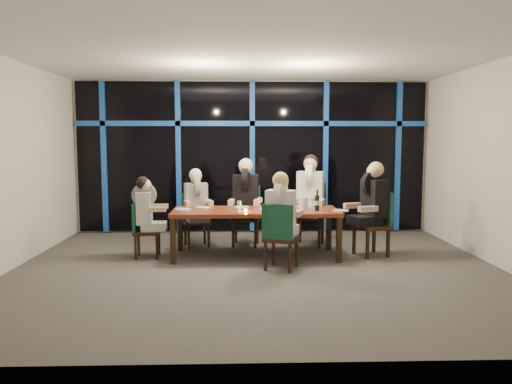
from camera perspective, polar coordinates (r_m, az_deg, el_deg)
room at (r=6.96m, az=0.16°, el=7.48°), size 7.04×7.00×3.02m
window_wall at (r=9.90m, az=-0.37°, el=4.30°), size 6.86×0.43×2.94m
dining_table at (r=7.85m, az=-0.05°, el=-2.52°), size 2.60×1.00×0.75m
chair_far_left at (r=8.75m, az=-6.90°, el=-2.79°), size 0.53×0.53×0.92m
chair_far_mid at (r=8.76m, az=-1.15°, el=-2.31°), size 0.53×0.53×1.04m
chair_far_right at (r=8.84m, az=6.25°, el=-2.10°), size 0.63×0.63×1.08m
chair_end_left at (r=8.01m, az=-12.88°, el=-3.91°), size 0.43×0.43×0.87m
chair_end_right at (r=8.18m, az=13.57°, el=-3.13°), size 0.61×0.61×1.02m
chair_near_mid at (r=7.04m, az=2.71°, el=-4.75°), size 0.57×0.57×0.95m
diner_far_left at (r=8.63m, az=-6.83°, el=-0.46°), size 0.53×0.62×0.90m
diner_far_mid at (r=8.62m, az=-1.22°, el=0.30°), size 0.55×0.67×1.01m
diner_far_right at (r=8.70m, az=6.18°, el=0.60°), size 0.64×0.74×1.05m
diner_end_left at (r=7.95m, az=-12.41°, el=-1.44°), size 0.55×0.44×0.85m
diner_end_right at (r=8.08m, az=13.14°, el=-0.34°), size 0.70×0.62×1.00m
diner_near_mid at (r=7.06m, az=2.93°, el=-1.62°), size 0.59×0.65×0.93m
plate_far_left at (r=8.09m, az=-6.09°, el=-1.75°), size 0.24×0.24×0.01m
plate_far_mid at (r=8.09m, az=-1.64°, el=-1.73°), size 0.24×0.24×0.01m
plate_far_right at (r=8.18m, az=5.53°, el=-1.67°), size 0.24×0.24×0.01m
plate_end_left at (r=7.91m, az=-8.35°, el=-1.97°), size 0.24×0.24×0.01m
plate_end_right at (r=7.79m, az=9.46°, el=-2.10°), size 0.24×0.24×0.01m
plate_near_mid at (r=7.61m, az=4.17°, el=-2.23°), size 0.24×0.24×0.01m
wine_bottle at (r=7.79m, az=6.99°, el=-1.19°), size 0.08×0.08×0.33m
water_pitcher at (r=7.77m, az=5.44°, el=-1.36°), size 0.13×0.11×0.21m
tea_light at (r=7.64m, az=-1.19°, el=-2.12°), size 0.05×0.05×0.03m
wine_glass_a at (r=7.63m, az=-1.94°, el=-1.35°), size 0.06×0.06×0.16m
wine_glass_b at (r=7.89m, az=0.47°, el=-0.99°), size 0.07×0.07×0.18m
wine_glass_c at (r=7.76m, az=3.58°, el=-1.22°), size 0.06×0.06×0.17m
wine_glass_d at (r=7.92m, az=-5.82°, el=-0.99°), size 0.07×0.07×0.19m
wine_glass_e at (r=7.99m, az=6.47°, el=-0.94°), size 0.07×0.07×0.18m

